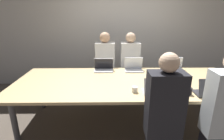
# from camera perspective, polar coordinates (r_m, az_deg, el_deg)

# --- Properties ---
(ground_plane) EXTENTS (24.00, 24.00, 0.00)m
(ground_plane) POSITION_cam_1_polar(r_m,az_deg,el_deg) (3.18, 4.79, -16.42)
(ground_plane) COLOR brown
(curtain_wall) EXTENTS (12.00, 0.06, 2.80)m
(curtain_wall) POSITION_cam_1_polar(r_m,az_deg,el_deg) (4.41, 3.05, 12.95)
(curtain_wall) COLOR beige
(curtain_wall) RESTS_ON ground_plane
(conference_table) EXTENTS (3.58, 1.40, 0.76)m
(conference_table) POSITION_cam_1_polar(r_m,az_deg,el_deg) (2.83, 5.17, -4.50)
(conference_table) COLOR #D6B77F
(conference_table) RESTS_ON ground_plane
(laptop_far_center) EXTENTS (0.34, 0.24, 0.25)m
(laptop_far_center) POSITION_cam_1_polar(r_m,az_deg,el_deg) (3.31, 7.08, 1.07)
(laptop_far_center) COLOR #B7B7BC
(laptop_far_center) RESTS_ON conference_table
(person_far_center) EXTENTS (0.40, 0.24, 1.42)m
(person_far_center) POSITION_cam_1_polar(r_m,az_deg,el_deg) (3.78, 5.82, 1.01)
(person_far_center) COLOR #2D2D38
(person_far_center) RESTS_ON ground_plane
(laptop_near_midright) EXTENTS (0.33, 0.23, 0.23)m
(laptop_near_midright) POSITION_cam_1_polar(r_m,az_deg,el_deg) (2.41, 14.04, -6.14)
(laptop_near_midright) COLOR silver
(laptop_near_midright) RESTS_ON conference_table
(person_near_midright) EXTENTS (0.40, 0.24, 1.43)m
(person_near_midright) POSITION_cam_1_polar(r_m,az_deg,el_deg) (2.11, 16.48, -14.24)
(person_near_midright) COLOR #2D2D38
(person_near_midright) RESTS_ON ground_plane
(cup_near_midright) EXTENTS (0.08, 0.08, 0.08)m
(cup_near_midright) POSITION_cam_1_polar(r_m,az_deg,el_deg) (2.42, 7.43, -6.31)
(cup_near_midright) COLOR white
(cup_near_midright) RESTS_ON conference_table
(laptop_near_right) EXTENTS (0.34, 0.24, 0.24)m
(laptop_near_right) POSITION_cam_1_polar(r_m,az_deg,el_deg) (2.62, 29.28, -5.92)
(laptop_near_right) COLOR #333338
(laptop_near_right) RESTS_ON conference_table
(person_near_right) EXTENTS (0.40, 0.24, 1.42)m
(person_near_right) POSITION_cam_1_polar(r_m,az_deg,el_deg) (2.42, 32.45, -12.26)
(person_near_right) COLOR #2D2D38
(person_near_right) RESTS_ON ground_plane
(cup_near_right) EXTENTS (0.07, 0.07, 0.09)m
(cup_near_right) POSITION_cam_1_polar(r_m,az_deg,el_deg) (2.55, 23.91, -6.34)
(cup_near_right) COLOR #232328
(cup_near_right) RESTS_ON conference_table
(laptop_far_midleft) EXTENTS (0.36, 0.22, 0.23)m
(laptop_far_midleft) POSITION_cam_1_polar(r_m,az_deg,el_deg) (3.28, -2.75, 0.94)
(laptop_far_midleft) COLOR silver
(laptop_far_midleft) RESTS_ON conference_table
(person_far_midleft) EXTENTS (0.40, 0.24, 1.43)m
(person_far_midleft) POSITION_cam_1_polar(r_m,az_deg,el_deg) (3.76, -2.23, 1.08)
(person_far_midleft) COLOR #2D2D38
(person_far_midleft) RESTS_ON ground_plane
(laptop_far_right) EXTENTS (0.36, 0.23, 0.23)m
(laptop_far_right) POSITION_cam_1_polar(r_m,az_deg,el_deg) (3.53, 19.42, 1.19)
(laptop_far_right) COLOR silver
(laptop_far_right) RESTS_ON conference_table
(bottle_far_right) EXTENTS (0.06, 0.06, 0.25)m
(bottle_far_right) POSITION_cam_1_polar(r_m,az_deg,el_deg) (3.27, 15.97, 0.91)
(bottle_far_right) COLOR #ADD1E0
(bottle_far_right) RESTS_ON conference_table
(stapler) EXTENTS (0.08, 0.16, 0.05)m
(stapler) POSITION_cam_1_polar(r_m,az_deg,el_deg) (2.78, 11.49, -3.55)
(stapler) COLOR black
(stapler) RESTS_ON conference_table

